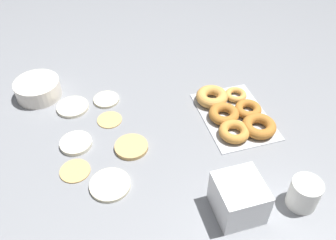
{
  "coord_description": "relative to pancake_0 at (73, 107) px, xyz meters",
  "views": [
    {
      "loc": [
        -0.82,
        0.13,
        0.84
      ],
      "look_at": [
        -0.01,
        -0.11,
        0.04
      ],
      "focal_mm": 38.0,
      "sensor_mm": 36.0,
      "label": 1
    }
  ],
  "objects": [
    {
      "name": "pancake_4",
      "position": [
        -0.29,
        0.02,
        -0.0
      ],
      "size": [
        0.09,
        0.09,
        0.01
      ],
      "primitive_type": "cylinder",
      "color": "tan",
      "rests_on": "ground_plane"
    },
    {
      "name": "pancake_5",
      "position": [
        -0.25,
        -0.16,
        0.0
      ],
      "size": [
        0.11,
        0.11,
        0.01
      ],
      "primitive_type": "cylinder",
      "color": "tan",
      "rests_on": "ground_plane"
    },
    {
      "name": "container_stack",
      "position": [
        -0.55,
        -0.38,
        0.05
      ],
      "size": [
        0.13,
        0.12,
        0.11
      ],
      "color": "white",
      "rests_on": "ground_plane"
    },
    {
      "name": "paper_cup",
      "position": [
        -0.58,
        -0.56,
        0.04
      ],
      "size": [
        0.08,
        0.08,
        0.09
      ],
      "color": "white",
      "rests_on": "ground_plane"
    },
    {
      "name": "pancake_3",
      "position": [
        -0.18,
        0.01,
        0.0
      ],
      "size": [
        0.1,
        0.1,
        0.01
      ],
      "primitive_type": "cylinder",
      "color": "silver",
      "rests_on": "ground_plane"
    },
    {
      "name": "pancake_2",
      "position": [
        -0.37,
        -0.07,
        -0.0
      ],
      "size": [
        0.12,
        0.12,
        0.01
      ],
      "primitive_type": "cylinder",
      "color": "beige",
      "rests_on": "ground_plane"
    },
    {
      "name": "pancake_6",
      "position": [
        0.01,
        -0.12,
        -0.0
      ],
      "size": [
        0.09,
        0.09,
        0.01
      ],
      "primitive_type": "cylinder",
      "color": "beige",
      "rests_on": "ground_plane"
    },
    {
      "name": "ground_plane",
      "position": [
        -0.19,
        -0.18,
        -0.01
      ],
      "size": [
        3.0,
        3.0,
        0.0
      ],
      "primitive_type": "plane",
      "color": "gray"
    },
    {
      "name": "batter_bowl",
      "position": [
        0.11,
        0.11,
        0.03
      ],
      "size": [
        0.16,
        0.16,
        0.06
      ],
      "color": "silver",
      "rests_on": "ground_plane"
    },
    {
      "name": "pancake_0",
      "position": [
        0.0,
        0.0,
        0.0
      ],
      "size": [
        0.11,
        0.11,
        0.01
      ],
      "primitive_type": "cylinder",
      "color": "beige",
      "rests_on": "ground_plane"
    },
    {
      "name": "donut_tray",
      "position": [
        -0.2,
        -0.53,
        0.01
      ],
      "size": [
        0.31,
        0.22,
        0.04
      ],
      "color": "#ADAFB5",
      "rests_on": "ground_plane"
    },
    {
      "name": "pancake_1",
      "position": [
        -0.1,
        -0.12,
        -0.0
      ],
      "size": [
        0.08,
        0.08,
        0.01
      ],
      "primitive_type": "cylinder",
      "color": "tan",
      "rests_on": "ground_plane"
    }
  ]
}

